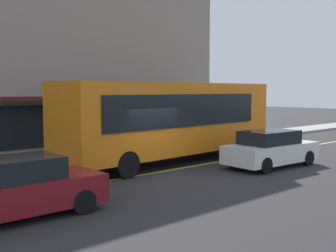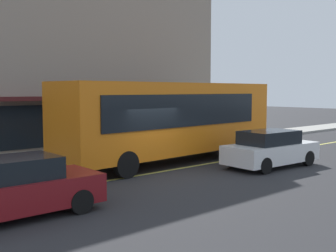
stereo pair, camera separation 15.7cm
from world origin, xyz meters
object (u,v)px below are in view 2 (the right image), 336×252
pedestrian_mid_block (233,122)px  pedestrian_near_storefront (207,123)px  car_white (271,149)px  car_maroon (12,188)px  traffic_light (97,104)px  bus (173,118)px

pedestrian_mid_block → pedestrian_near_storefront: pedestrian_mid_block is taller
car_white → pedestrian_near_storefront: bearing=59.5°
pedestrian_mid_block → car_maroon: bearing=-158.1°
car_white → pedestrian_mid_block: 8.89m
car_maroon → car_white: same height
car_white → pedestrian_near_storefront: size_ratio=2.67×
traffic_light → bus: bearing=-61.1°
bus → traffic_light: bearing=118.9°
car_maroon → bus: bearing=21.2°
pedestrian_mid_block → pedestrian_near_storefront: (-0.94, 1.32, -0.08)m
car_white → car_maroon: bearing=178.9°
traffic_light → car_maroon: size_ratio=0.74×
bus → traffic_light: bus is taller
car_white → pedestrian_mid_block: size_ratio=2.49×
bus → pedestrian_mid_block: bearing=22.5°
bus → car_maroon: size_ratio=2.60×
bus → pedestrian_near_storefront: bus is taller
car_white → bus: bearing=123.9°
traffic_light → pedestrian_mid_block: size_ratio=1.81×
bus → pedestrian_mid_block: size_ratio=6.36×
traffic_light → car_white: bearing=-58.5°
car_maroon → pedestrian_mid_block: size_ratio=2.44×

